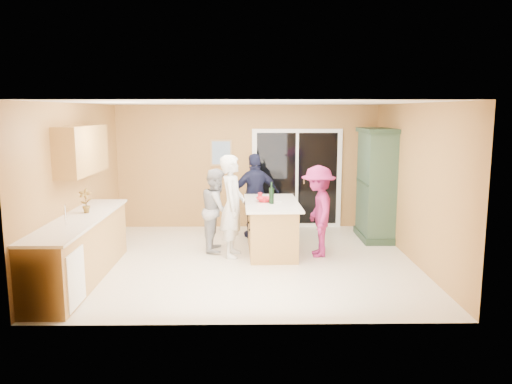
{
  "coord_description": "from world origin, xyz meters",
  "views": [
    {
      "loc": [
        0.04,
        -8.03,
        2.48
      ],
      "look_at": [
        0.15,
        0.1,
        1.15
      ],
      "focal_mm": 35.0,
      "sensor_mm": 36.0,
      "label": 1
    }
  ],
  "objects_px": {
    "kitchen_island": "(272,229)",
    "woman_navy": "(256,196)",
    "woman_white": "(232,206)",
    "woman_grey": "(217,210)",
    "green_hutch": "(376,186)",
    "woman_magenta": "(318,211)"
  },
  "relations": [
    {
      "from": "woman_white",
      "to": "woman_grey",
      "type": "xyz_separation_m",
      "value": [
        -0.29,
        0.37,
        -0.14
      ]
    },
    {
      "from": "green_hutch",
      "to": "woman_white",
      "type": "height_order",
      "value": "green_hutch"
    },
    {
      "from": "green_hutch",
      "to": "woman_navy",
      "type": "height_order",
      "value": "green_hutch"
    },
    {
      "from": "kitchen_island",
      "to": "woman_navy",
      "type": "xyz_separation_m",
      "value": [
        -0.27,
        1.05,
        0.41
      ]
    },
    {
      "from": "kitchen_island",
      "to": "woman_magenta",
      "type": "relative_size",
      "value": 1.11
    },
    {
      "from": "kitchen_island",
      "to": "green_hutch",
      "type": "relative_size",
      "value": 0.81
    },
    {
      "from": "woman_magenta",
      "to": "woman_white",
      "type": "bearing_deg",
      "value": -89.95
    },
    {
      "from": "woman_navy",
      "to": "woman_magenta",
      "type": "xyz_separation_m",
      "value": [
        1.05,
        -1.27,
        -0.05
      ]
    },
    {
      "from": "kitchen_island",
      "to": "woman_white",
      "type": "xyz_separation_m",
      "value": [
        -0.68,
        -0.22,
        0.45
      ]
    },
    {
      "from": "woman_navy",
      "to": "kitchen_island",
      "type": "bearing_deg",
      "value": 90.01
    },
    {
      "from": "woman_white",
      "to": "woman_grey",
      "type": "distance_m",
      "value": 0.49
    },
    {
      "from": "green_hutch",
      "to": "woman_magenta",
      "type": "relative_size",
      "value": 1.37
    },
    {
      "from": "green_hutch",
      "to": "woman_magenta",
      "type": "distance_m",
      "value": 1.73
    },
    {
      "from": "woman_navy",
      "to": "green_hutch",
      "type": "bearing_deg",
      "value": 162.67
    },
    {
      "from": "green_hutch",
      "to": "woman_white",
      "type": "distance_m",
      "value": 2.97
    },
    {
      "from": "woman_grey",
      "to": "woman_navy",
      "type": "height_order",
      "value": "woman_navy"
    },
    {
      "from": "woman_white",
      "to": "woman_magenta",
      "type": "height_order",
      "value": "woman_white"
    },
    {
      "from": "kitchen_island",
      "to": "woman_grey",
      "type": "xyz_separation_m",
      "value": [
        -0.96,
        0.15,
        0.31
      ]
    },
    {
      "from": "woman_grey",
      "to": "woman_white",
      "type": "bearing_deg",
      "value": -141.59
    },
    {
      "from": "woman_white",
      "to": "woman_navy",
      "type": "distance_m",
      "value": 1.34
    },
    {
      "from": "woman_grey",
      "to": "kitchen_island",
      "type": "bearing_deg",
      "value": -98.35
    },
    {
      "from": "woman_white",
      "to": "woman_grey",
      "type": "relative_size",
      "value": 1.19
    }
  ]
}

